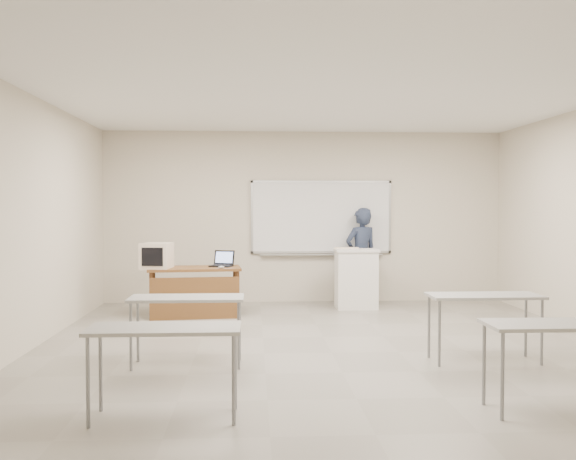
{
  "coord_description": "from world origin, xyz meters",
  "views": [
    {
      "loc": [
        -0.9,
        -7.27,
        1.68
      ],
      "look_at": [
        -0.38,
        2.2,
        1.33
      ],
      "focal_mm": 40.0,
      "sensor_mm": 36.0,
      "label": 1
    }
  ],
  "objects": [
    {
      "name": "floor",
      "position": [
        0.0,
        0.0,
        -0.01
      ],
      "size": [
        7.0,
        8.0,
        0.01
      ],
      "primitive_type": "cube",
      "color": "gray",
      "rests_on": "ground"
    },
    {
      "name": "crt_monitor",
      "position": [
        -2.35,
        2.48,
        0.94
      ],
      "size": [
        0.42,
        0.47,
        0.4
      ],
      "rotation": [
        0.0,
        0.0,
        -0.15
      ],
      "color": "beige",
      "rests_on": "instructor_desk"
    },
    {
      "name": "keyboard",
      "position": [
        0.65,
        3.28,
        0.99
      ],
      "size": [
        0.42,
        0.2,
        0.02
      ],
      "primitive_type": "cube",
      "rotation": [
        0.0,
        0.0,
        -0.17
      ],
      "color": "beige",
      "rests_on": "podium"
    },
    {
      "name": "whiteboard",
      "position": [
        0.3,
        3.97,
        1.48
      ],
      "size": [
        2.48,
        0.1,
        1.31
      ],
      "color": "white",
      "rests_on": "floor"
    },
    {
      "name": "instructor_desk",
      "position": [
        -1.8,
        2.49,
        0.54
      ],
      "size": [
        1.4,
        0.7,
        0.75
      ],
      "rotation": [
        0.0,
        0.0,
        0.1
      ],
      "color": "brown",
      "rests_on": "floor"
    },
    {
      "name": "laptop",
      "position": [
        -1.4,
        2.76,
        0.81
      ],
      "size": [
        0.33,
        0.3,
        0.24
      ],
      "rotation": [
        0.0,
        0.0,
        -0.3
      ],
      "color": "black",
      "rests_on": "instructor_desk"
    },
    {
      "name": "podium",
      "position": [
        0.8,
        3.2,
        0.49
      ],
      "size": [
        0.7,
        0.51,
        0.98
      ],
      "rotation": [
        0.0,
        0.0,
        0.01
      ],
      "color": "white",
      "rests_on": "floor"
    },
    {
      "name": "presenter",
      "position": [
        0.98,
        3.76,
        0.83
      ],
      "size": [
        0.71,
        0.6,
        1.66
      ],
      "primitive_type": "imported",
      "rotation": [
        0.0,
        0.0,
        3.54
      ],
      "color": "black",
      "rests_on": "floor"
    },
    {
      "name": "student_desks",
      "position": [
        -0.0,
        -1.35,
        0.67
      ],
      "size": [
        4.4,
        2.2,
        0.73
      ],
      "color": "#A09F9A",
      "rests_on": "floor"
    },
    {
      "name": "mouse",
      "position": [
        -1.38,
        2.4,
        0.77
      ],
      "size": [
        0.1,
        0.07,
        0.04
      ],
      "primitive_type": "ellipsoid",
      "rotation": [
        0.0,
        0.0,
        -0.01
      ],
      "color": "#A2A5A9",
      "rests_on": "instructor_desk"
    }
  ]
}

